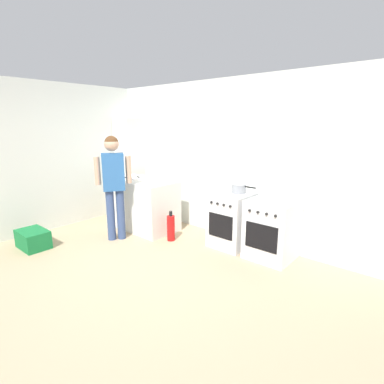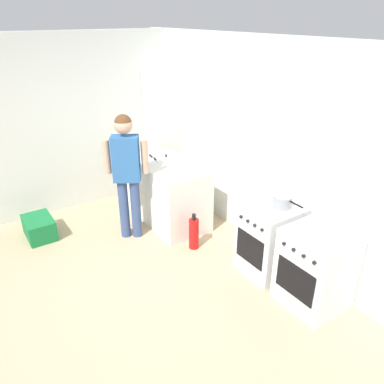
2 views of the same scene
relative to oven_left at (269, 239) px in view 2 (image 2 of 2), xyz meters
name	(u,v)px [view 2 (image 2 of 2)]	position (x,y,z in m)	size (l,w,h in m)	color
ground_plane	(136,302)	(-0.35, -1.58, -0.43)	(8.00, 8.00, 0.00)	tan
back_wall	(278,154)	(-0.35, 0.37, 0.87)	(6.00, 0.10, 2.60)	silver
side_wall_left	(78,124)	(-2.95, -1.18, 0.87)	(0.10, 3.10, 2.60)	silver
counter_unit	(168,192)	(-1.70, -0.38, 0.02)	(1.30, 0.70, 0.90)	silver
oven_left	(269,239)	(0.00, 0.00, 0.00)	(0.56, 0.62, 0.85)	white
oven_right	(316,268)	(0.67, 0.00, 0.00)	(0.63, 0.62, 0.85)	white
pot	(282,201)	(0.06, 0.08, 0.49)	(0.40, 0.22, 0.14)	gray
knife_utility	(150,155)	(-2.14, -0.42, 0.48)	(0.25, 0.08, 0.01)	silver
knife_chef	(167,158)	(-1.88, -0.28, 0.48)	(0.29, 0.16, 0.01)	silver
knife_paring	(156,160)	(-1.91, -0.45, 0.48)	(0.21, 0.08, 0.01)	silver
person	(127,167)	(-1.60, -1.03, 0.61)	(0.35, 0.50, 1.71)	#384C7A
fire_extinguisher	(194,233)	(-0.87, -0.48, -0.21)	(0.13, 0.13, 0.50)	red
recycling_crate_lower	(39,227)	(-2.28, -2.10, -0.29)	(0.52, 0.36, 0.28)	#197238
larder_cabinet	(163,135)	(-2.65, 0.10, 0.57)	(0.48, 0.44, 2.00)	silver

